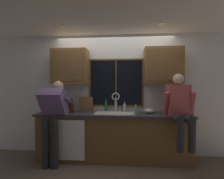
{
  "coord_description": "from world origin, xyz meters",
  "views": [
    {
      "loc": [
        0.27,
        -3.69,
        1.46
      ],
      "look_at": [
        -0.02,
        -0.3,
        1.39
      ],
      "focal_mm": 27.66,
      "sensor_mm": 36.0,
      "label": 1
    }
  ],
  "objects_px": {
    "person_sitting_on_counter": "(180,106)",
    "bottle_green_glass": "(106,106)",
    "cutting_board": "(86,104)",
    "bottle_tall_clear": "(125,107)",
    "person_standing": "(53,113)",
    "bottle_amber_small": "(116,106)",
    "soap_dispenser": "(136,111)",
    "knife_block": "(71,107)",
    "mixing_bowl": "(149,111)"
  },
  "relations": [
    {
      "from": "cutting_board",
      "to": "bottle_amber_small",
      "type": "distance_m",
      "value": 0.64
    },
    {
      "from": "knife_block",
      "to": "bottle_tall_clear",
      "type": "relative_size",
      "value": 1.45
    },
    {
      "from": "mixing_bowl",
      "to": "bottle_tall_clear",
      "type": "relative_size",
      "value": 0.93
    },
    {
      "from": "person_standing",
      "to": "soap_dispenser",
      "type": "distance_m",
      "value": 1.53
    },
    {
      "from": "knife_block",
      "to": "mixing_bowl",
      "type": "relative_size",
      "value": 1.55
    },
    {
      "from": "person_sitting_on_counter",
      "to": "knife_block",
      "type": "distance_m",
      "value": 2.08
    },
    {
      "from": "bottle_green_glass",
      "to": "bottle_amber_small",
      "type": "bearing_deg",
      "value": 1.88
    },
    {
      "from": "knife_block",
      "to": "bottle_amber_small",
      "type": "xyz_separation_m",
      "value": [
        0.9,
        0.21,
        0.0
      ]
    },
    {
      "from": "bottle_amber_small",
      "to": "person_standing",
      "type": "bearing_deg",
      "value": -154.15
    },
    {
      "from": "cutting_board",
      "to": "soap_dispenser",
      "type": "bearing_deg",
      "value": -19.59
    },
    {
      "from": "person_sitting_on_counter",
      "to": "mixing_bowl",
      "type": "relative_size",
      "value": 6.08
    },
    {
      "from": "knife_block",
      "to": "cutting_board",
      "type": "relative_size",
      "value": 1.03
    },
    {
      "from": "person_sitting_on_counter",
      "to": "bottle_amber_small",
      "type": "relative_size",
      "value": 4.76
    },
    {
      "from": "person_standing",
      "to": "bottle_amber_small",
      "type": "relative_size",
      "value": 5.89
    },
    {
      "from": "bottle_amber_small",
      "to": "mixing_bowl",
      "type": "bearing_deg",
      "value": -15.44
    },
    {
      "from": "person_standing",
      "to": "bottle_tall_clear",
      "type": "bearing_deg",
      "value": 20.67
    },
    {
      "from": "person_sitting_on_counter",
      "to": "bottle_amber_small",
      "type": "xyz_separation_m",
      "value": [
        -1.16,
        0.5,
        -0.07
      ]
    },
    {
      "from": "knife_block",
      "to": "bottle_amber_small",
      "type": "distance_m",
      "value": 0.92
    },
    {
      "from": "knife_block",
      "to": "mixing_bowl",
      "type": "xyz_separation_m",
      "value": [
        1.57,
        0.02,
        -0.06
      ]
    },
    {
      "from": "person_sitting_on_counter",
      "to": "cutting_board",
      "type": "relative_size",
      "value": 4.02
    },
    {
      "from": "cutting_board",
      "to": "bottle_tall_clear",
      "type": "relative_size",
      "value": 1.41
    },
    {
      "from": "person_standing",
      "to": "person_sitting_on_counter",
      "type": "xyz_separation_m",
      "value": [
        2.29,
        0.04,
        0.14
      ]
    },
    {
      "from": "mixing_bowl",
      "to": "soap_dispenser",
      "type": "relative_size",
      "value": 1.03
    },
    {
      "from": "person_sitting_on_counter",
      "to": "bottle_amber_small",
      "type": "bearing_deg",
      "value": 156.58
    },
    {
      "from": "person_standing",
      "to": "bottle_amber_small",
      "type": "xyz_separation_m",
      "value": [
        1.13,
        0.55,
        0.07
      ]
    },
    {
      "from": "bottle_amber_small",
      "to": "knife_block",
      "type": "bearing_deg",
      "value": -166.92
    },
    {
      "from": "bottle_tall_clear",
      "to": "cutting_board",
      "type": "bearing_deg",
      "value": 177.44
    },
    {
      "from": "soap_dispenser",
      "to": "knife_block",
      "type": "bearing_deg",
      "value": 172.36
    },
    {
      "from": "person_sitting_on_counter",
      "to": "bottle_amber_small",
      "type": "distance_m",
      "value": 1.27
    },
    {
      "from": "soap_dispenser",
      "to": "bottle_amber_small",
      "type": "relative_size",
      "value": 0.76
    },
    {
      "from": "cutting_board",
      "to": "soap_dispenser",
      "type": "relative_size",
      "value": 1.56
    },
    {
      "from": "knife_block",
      "to": "bottle_green_glass",
      "type": "relative_size",
      "value": 1.15
    },
    {
      "from": "cutting_board",
      "to": "soap_dispenser",
      "type": "xyz_separation_m",
      "value": [
        1.03,
        -0.37,
        -0.08
      ]
    },
    {
      "from": "person_sitting_on_counter",
      "to": "bottle_green_glass",
      "type": "height_order",
      "value": "person_sitting_on_counter"
    },
    {
      "from": "knife_block",
      "to": "person_standing",
      "type": "bearing_deg",
      "value": -124.13
    },
    {
      "from": "person_sitting_on_counter",
      "to": "bottle_green_glass",
      "type": "bearing_deg",
      "value": 160.14
    },
    {
      "from": "person_sitting_on_counter",
      "to": "cutting_board",
      "type": "xyz_separation_m",
      "value": [
        -1.8,
        0.49,
        -0.03
      ]
    },
    {
      "from": "mixing_bowl",
      "to": "bottle_green_glass",
      "type": "bearing_deg",
      "value": 168.58
    },
    {
      "from": "soap_dispenser",
      "to": "cutting_board",
      "type": "bearing_deg",
      "value": 160.41
    },
    {
      "from": "cutting_board",
      "to": "bottle_tall_clear",
      "type": "xyz_separation_m",
      "value": [
        0.82,
        -0.04,
        -0.06
      ]
    },
    {
      "from": "soap_dispenser",
      "to": "bottle_tall_clear",
      "type": "xyz_separation_m",
      "value": [
        -0.21,
        0.33,
        0.01
      ]
    },
    {
      "from": "person_standing",
      "to": "bottle_tall_clear",
      "type": "relative_size",
      "value": 7.03
    },
    {
      "from": "mixing_bowl",
      "to": "bottle_amber_small",
      "type": "relative_size",
      "value": 0.78
    },
    {
      "from": "bottle_green_glass",
      "to": "bottle_amber_small",
      "type": "xyz_separation_m",
      "value": [
        0.21,
        0.01,
        -0.01
      ]
    },
    {
      "from": "cutting_board",
      "to": "bottle_amber_small",
      "type": "relative_size",
      "value": 1.18
    },
    {
      "from": "cutting_board",
      "to": "bottle_tall_clear",
      "type": "distance_m",
      "value": 0.82
    },
    {
      "from": "soap_dispenser",
      "to": "bottle_tall_clear",
      "type": "bearing_deg",
      "value": 122.91
    },
    {
      "from": "bottle_green_glass",
      "to": "knife_block",
      "type": "bearing_deg",
      "value": -163.61
    },
    {
      "from": "mixing_bowl",
      "to": "person_sitting_on_counter",
      "type": "bearing_deg",
      "value": -32.94
    },
    {
      "from": "bottle_green_glass",
      "to": "bottle_tall_clear",
      "type": "bearing_deg",
      "value": -6.42
    }
  ]
}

